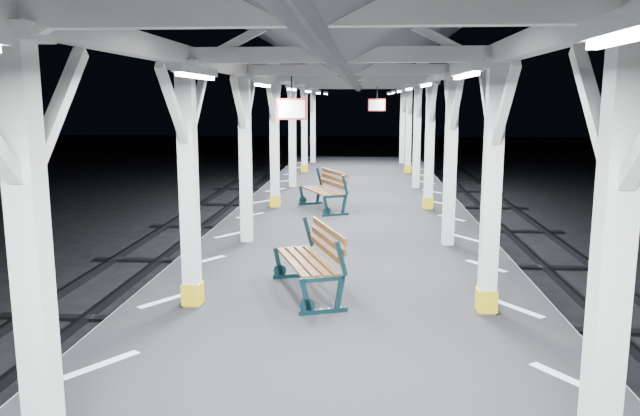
# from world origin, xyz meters

# --- Properties ---
(platform) EXTENTS (6.00, 50.00, 1.00)m
(platform) POSITION_xyz_m (0.00, 0.00, 0.50)
(platform) COLOR black
(platform) RESTS_ON ground
(hazard_stripes_left) EXTENTS (1.00, 48.00, 0.01)m
(hazard_stripes_left) POSITION_xyz_m (-2.45, 0.00, 1.00)
(hazard_stripes_left) COLOR silver
(hazard_stripes_left) RESTS_ON platform
(hazard_stripes_right) EXTENTS (1.00, 48.00, 0.01)m
(hazard_stripes_right) POSITION_xyz_m (2.45, 0.00, 1.00)
(hazard_stripes_right) COLOR silver
(hazard_stripes_right) RESTS_ON platform
(canopy) EXTENTS (5.40, 49.00, 4.65)m
(canopy) POSITION_xyz_m (0.00, -0.02, 4.56)
(canopy) COLOR silver
(canopy) RESTS_ON platform
(bench_mid) EXTENTS (1.24, 1.96, 1.00)m
(bench_mid) POSITION_xyz_m (-0.37, 2.68, 1.53)
(bench_mid) COLOR #0E282E
(bench_mid) RESTS_ON platform
(bench_far) EXTENTS (1.40, 1.98, 1.01)m
(bench_far) POSITION_xyz_m (-0.63, 9.75, 1.54)
(bench_far) COLOR #0E282E
(bench_far) RESTS_ON platform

